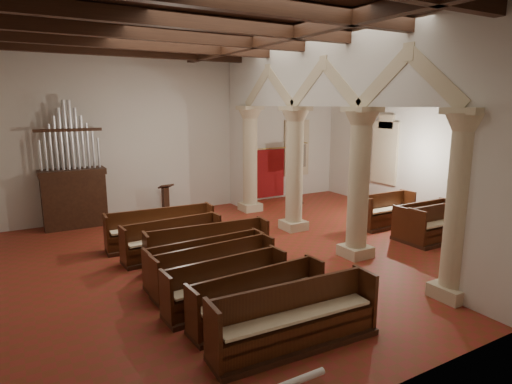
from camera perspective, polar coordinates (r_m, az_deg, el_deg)
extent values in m
plane|color=maroon|center=(12.38, 2.09, -7.88)|extent=(14.00, 14.00, 0.00)
plane|color=black|center=(11.82, 2.32, 20.71)|extent=(14.00, 14.00, 0.00)
cube|color=beige|center=(17.09, -8.62, 7.70)|extent=(14.00, 0.02, 6.00)
cube|color=beige|center=(7.40, 27.65, 1.50)|extent=(14.00, 0.02, 6.00)
cube|color=beige|center=(16.53, 23.41, 6.75)|extent=(0.02, 12.00, 6.00)
cube|color=#B8AC89|center=(10.43, 24.60, -11.93)|extent=(0.75, 0.75, 0.30)
cylinder|color=#B8AC89|center=(9.88, 25.48, -2.28)|extent=(0.56, 0.56, 3.30)
cube|color=#B8AC89|center=(12.25, 13.11, -7.66)|extent=(0.75, 0.75, 0.30)
cylinder|color=#B8AC89|center=(11.79, 13.51, 0.64)|extent=(0.56, 0.56, 3.30)
cube|color=#B8AC89|center=(14.47, 5.02, -4.39)|extent=(0.75, 0.75, 0.30)
cylinder|color=#B8AC89|center=(14.08, 5.15, 2.66)|extent=(0.56, 0.56, 3.30)
cube|color=#B8AC89|center=(16.94, -0.78, -1.98)|extent=(0.75, 0.75, 0.30)
cylinder|color=#B8AC89|center=(16.60, -0.80, 4.07)|extent=(0.56, 0.56, 3.30)
cube|color=beige|center=(12.75, 9.41, 15.54)|extent=(0.25, 11.90, 1.93)
cube|color=#39815C|center=(15.73, 27.48, 3.26)|extent=(0.03, 1.00, 2.20)
cube|color=#39815C|center=(18.19, 16.87, 5.03)|extent=(0.03, 1.00, 2.20)
cube|color=#39815C|center=(19.52, 5.35, 5.89)|extent=(1.00, 0.03, 2.20)
cube|color=#361E11|center=(15.82, -23.05, -1.11)|extent=(2.00, 0.80, 1.80)
cube|color=#361E11|center=(15.64, -23.34, 2.47)|extent=(2.10, 0.85, 0.20)
cube|color=#3E2113|center=(16.64, -11.89, -2.83)|extent=(0.50, 0.50, 0.10)
cube|color=#3E2113|center=(16.53, -11.96, -1.20)|extent=(0.24, 0.24, 1.07)
cube|color=#3E2113|center=(16.34, -11.96, 0.75)|extent=(0.54, 0.46, 0.19)
cube|color=maroon|center=(18.78, 1.64, 2.48)|extent=(1.60, 0.06, 2.10)
cylinder|color=gold|center=(18.62, 1.70, 5.82)|extent=(1.80, 0.04, 0.04)
cone|color=#361E11|center=(18.34, 5.81, -1.25)|extent=(0.40, 0.40, 0.13)
cylinder|color=gold|center=(18.10, 5.89, 2.70)|extent=(0.04, 0.04, 2.69)
cylinder|color=gold|center=(17.95, 5.97, 6.60)|extent=(0.17, 0.78, 0.03)
cube|color=navy|center=(17.99, 5.97, 4.81)|extent=(0.61, 0.13, 0.95)
cube|color=navy|center=(8.04, 8.45, -17.20)|extent=(0.42, 0.39, 0.34)
cube|color=navy|center=(9.67, 5.94, -12.18)|extent=(0.30, 0.25, 0.28)
cube|color=navy|center=(11.98, -3.74, -7.16)|extent=(0.40, 0.34, 0.36)
cylinder|color=white|center=(6.83, 4.98, -23.95)|extent=(1.10, 0.12, 0.11)
cylinder|color=white|center=(9.26, 0.98, -13.77)|extent=(1.01, 0.39, 0.10)
cube|color=#361E11|center=(7.90, 5.29, -19.51)|extent=(3.14, 0.87, 0.11)
cube|color=#432A0E|center=(7.71, 5.57, -17.82)|extent=(2.98, 0.55, 0.48)
cube|color=#432A0E|center=(7.76, 4.53, -15.36)|extent=(2.96, 0.20, 1.01)
cube|color=#432A0E|center=(6.98, -5.59, -18.71)|extent=(0.10, 0.64, 1.01)
cube|color=#432A0E|center=(8.53, 13.91, -13.11)|extent=(0.10, 0.64, 1.01)
cube|color=#FDE8BB|center=(7.59, 5.62, -16.06)|extent=(2.86, 0.50, 0.05)
cube|color=#361E11|center=(8.67, 0.42, -16.49)|extent=(2.88, 0.82, 0.09)
cube|color=#492A0F|center=(8.51, 0.59, -15.07)|extent=(2.72, 0.52, 0.43)
cube|color=#492A0F|center=(8.58, -0.17, -13.09)|extent=(2.70, 0.21, 0.90)
cube|color=#492A0F|center=(7.92, -8.70, -15.43)|extent=(0.10, 0.57, 0.90)
cube|color=#492A0F|center=(9.18, 8.04, -11.50)|extent=(0.10, 0.57, 0.90)
cube|color=#FDE8BB|center=(8.41, 0.59, -13.62)|extent=(2.61, 0.48, 0.05)
cube|color=#361E11|center=(9.18, -3.89, -14.82)|extent=(2.69, 0.84, 0.10)
cube|color=#462B0F|center=(9.02, -3.77, -13.40)|extent=(2.52, 0.53, 0.44)
cube|color=#462B0F|center=(9.10, -4.43, -11.47)|extent=(2.51, 0.21, 0.93)
cube|color=#462B0F|center=(8.54, -12.03, -13.31)|extent=(0.10, 0.59, 0.93)
cube|color=#462B0F|center=(9.56, 3.11, -10.29)|extent=(0.10, 0.59, 0.93)
cube|color=#FDE8BB|center=(8.92, -3.79, -11.97)|extent=(2.42, 0.49, 0.05)
cube|color=#361E11|center=(10.06, -5.38, -12.38)|extent=(2.96, 0.86, 0.10)
cube|color=#47280F|center=(9.91, -5.29, -11.09)|extent=(2.79, 0.56, 0.43)
cube|color=#47280F|center=(10.01, -5.85, -9.39)|extent=(2.77, 0.25, 0.91)
cube|color=#47280F|center=(9.43, -13.55, -11.02)|extent=(0.10, 0.58, 0.91)
cube|color=#47280F|center=(10.51, 1.69, -8.30)|extent=(0.10, 0.58, 0.91)
cube|color=#FDE8BB|center=(9.82, -5.32, -9.80)|extent=(2.68, 0.52, 0.05)
cube|color=#361E11|center=(10.52, -6.46, -11.29)|extent=(3.00, 0.80, 0.09)
cube|color=#49210F|center=(10.39, -6.39, -10.06)|extent=(2.83, 0.51, 0.42)
cube|color=#49210F|center=(10.49, -6.90, -8.47)|extent=(2.82, 0.20, 0.90)
cube|color=#49210F|center=(9.92, -14.39, -9.96)|extent=(0.09, 0.57, 0.90)
cube|color=#49210F|center=(10.97, 0.45, -7.47)|extent=(0.09, 0.57, 0.90)
cube|color=#FDE8BB|center=(10.30, -6.42, -8.84)|extent=(2.72, 0.47, 0.05)
cube|color=#361E11|center=(11.40, -6.28, -9.43)|extent=(3.30, 0.91, 0.10)
cube|color=#41200E|center=(11.26, -6.21, -8.18)|extent=(3.13, 0.60, 0.46)
cube|color=#41200E|center=(11.38, -6.71, -6.63)|extent=(3.11, 0.26, 0.96)
cube|color=#41200E|center=(10.74, -14.29, -8.03)|extent=(0.11, 0.61, 0.96)
cube|color=#41200E|center=(11.93, 0.70, -5.69)|extent=(0.11, 0.61, 0.96)
cube|color=#FDE8BB|center=(11.18, -6.24, -6.96)|extent=(3.01, 0.55, 0.05)
cube|color=#361E11|center=(12.12, -10.95, -8.27)|extent=(2.78, 0.87, 0.10)
cube|color=#4D2110|center=(11.99, -10.92, -7.11)|extent=(2.62, 0.56, 0.45)
cube|color=#4D2110|center=(12.12, -11.33, -5.68)|extent=(2.59, 0.23, 0.95)
cube|color=#4D2110|center=(11.64, -17.36, -6.72)|extent=(0.11, 0.60, 0.95)
cube|color=#4D2110|center=(12.44, -5.23, -5.04)|extent=(0.11, 0.60, 0.95)
cube|color=#FDE8BB|center=(11.91, -10.97, -5.97)|extent=(2.51, 0.52, 0.05)
cube|color=#361E11|center=(13.11, -12.45, -6.78)|extent=(3.18, 0.89, 0.11)
cube|color=#491D0F|center=(12.98, -12.44, -5.63)|extent=(3.02, 0.57, 0.48)
cube|color=#491D0F|center=(13.13, -12.81, -4.24)|extent=(3.00, 0.22, 1.00)
cube|color=#491D0F|center=(12.63, -19.28, -5.25)|extent=(0.10, 0.64, 1.00)
cube|color=#491D0F|center=(13.48, -6.33, -3.60)|extent=(0.10, 0.64, 1.00)
cube|color=#FDE8BB|center=(12.90, -12.49, -4.51)|extent=(2.89, 0.52, 0.05)
cube|color=#361E11|center=(14.26, 23.10, -5.95)|extent=(2.07, 0.77, 0.11)
cube|color=#4B2910|center=(14.15, 23.37, -4.85)|extent=(1.91, 0.44, 0.49)
cube|color=#4B2910|center=(14.22, 22.66, -3.59)|extent=(1.91, 0.09, 1.03)
cube|color=#4B2910|center=(13.36, 20.62, -4.38)|extent=(0.08, 0.65, 1.03)
cube|color=#4B2910|center=(14.92, 25.53, -3.15)|extent=(0.08, 0.65, 1.03)
cube|color=#FDE8BB|center=(14.08, 23.46, -3.80)|extent=(1.84, 0.40, 0.05)
cube|color=#361E11|center=(14.68, 21.44, -5.34)|extent=(2.25, 0.74, 0.10)
cube|color=#4A2410|center=(14.57, 21.68, -4.30)|extent=(2.10, 0.43, 0.47)
cube|color=#4A2410|center=(14.65, 21.02, -3.11)|extent=(2.10, 0.08, 0.99)
cube|color=#4A2410|center=(13.74, 18.67, -3.90)|extent=(0.08, 0.63, 0.99)
cube|color=#4A2410|center=(15.40, 24.08, -2.66)|extent=(0.08, 0.63, 0.99)
cube|color=#FDE8BB|center=(14.51, 21.76, -3.31)|extent=(2.01, 0.38, 0.05)
cube|color=#361E11|center=(15.42, 16.95, -4.23)|extent=(2.16, 0.81, 0.11)
cube|color=#45200E|center=(15.31, 17.17, -3.19)|extent=(2.00, 0.48, 0.49)
cube|color=#45200E|center=(15.41, 16.54, -2.00)|extent=(1.99, 0.12, 1.04)
cube|color=#45200E|center=(14.57, 14.22, -2.64)|extent=(0.09, 0.66, 1.04)
cube|color=#45200E|center=(16.05, 19.56, -1.66)|extent=(0.09, 0.66, 1.04)
cube|color=#FDE8BB|center=(15.24, 17.23, -2.19)|extent=(1.92, 0.43, 0.05)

